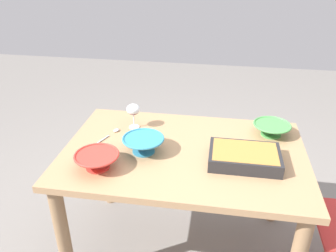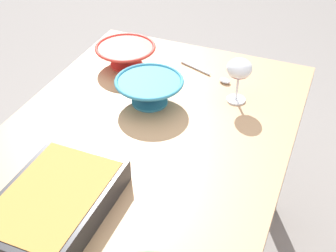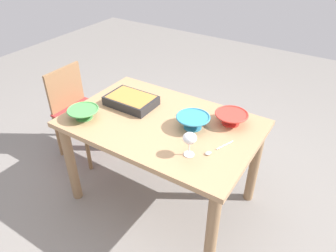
% 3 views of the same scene
% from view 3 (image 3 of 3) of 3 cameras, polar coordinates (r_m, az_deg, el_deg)
% --- Properties ---
extents(ground_plane, '(8.00, 8.00, 0.00)m').
position_cam_3_polar(ground_plane, '(2.75, -0.95, -12.61)').
color(ground_plane, gray).
extents(dining_table, '(1.36, 0.90, 0.76)m').
position_cam_3_polar(dining_table, '(2.32, -1.10, -1.70)').
color(dining_table, tan).
rests_on(dining_table, ground_plane).
extents(chair, '(0.43, 0.42, 0.85)m').
position_cam_3_polar(chair, '(3.09, -16.03, 3.12)').
color(chair, '#B22D2D').
rests_on(chair, ground_plane).
extents(wine_glass, '(0.09, 0.09, 0.16)m').
position_cam_3_polar(wine_glass, '(1.88, 3.93, -2.38)').
color(wine_glass, white).
rests_on(wine_glass, dining_table).
extents(casserole_dish, '(0.37, 0.25, 0.07)m').
position_cam_3_polar(casserole_dish, '(2.45, -6.67, 4.65)').
color(casserole_dish, '#262628').
rests_on(casserole_dish, dining_table).
extents(mixing_bowl, '(0.23, 0.23, 0.09)m').
position_cam_3_polar(mixing_bowl, '(2.17, 4.52, 0.86)').
color(mixing_bowl, teal).
rests_on(mixing_bowl, dining_table).
extents(small_bowl, '(0.23, 0.23, 0.08)m').
position_cam_3_polar(small_bowl, '(2.35, -15.02, 2.32)').
color(small_bowl, '#4C994C').
rests_on(small_bowl, dining_table).
extents(serving_bowl, '(0.23, 0.23, 0.08)m').
position_cam_3_polar(serving_bowl, '(2.25, 11.33, 1.48)').
color(serving_bowl, red).
rests_on(serving_bowl, dining_table).
extents(serving_spoon, '(0.10, 0.23, 0.01)m').
position_cam_3_polar(serving_spoon, '(2.00, 8.28, -4.37)').
color(serving_spoon, silver).
rests_on(serving_spoon, dining_table).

